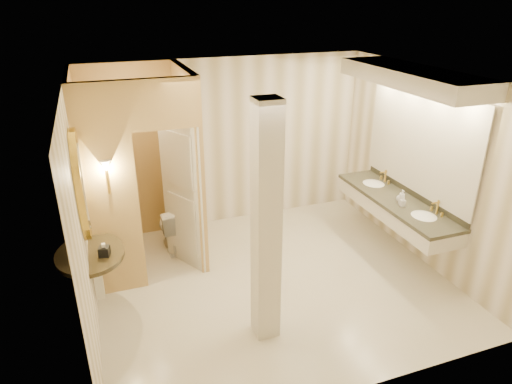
# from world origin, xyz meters

# --- Properties ---
(floor) EXTENTS (4.50, 4.50, 0.00)m
(floor) POSITION_xyz_m (0.00, 0.00, 0.00)
(floor) COLOR beige
(floor) RESTS_ON ground
(ceiling) EXTENTS (4.50, 4.50, 0.00)m
(ceiling) POSITION_xyz_m (0.00, 0.00, 2.70)
(ceiling) COLOR white
(ceiling) RESTS_ON wall_back
(wall_back) EXTENTS (4.50, 0.02, 2.70)m
(wall_back) POSITION_xyz_m (0.00, 2.00, 1.35)
(wall_back) COLOR white
(wall_back) RESTS_ON floor
(wall_front) EXTENTS (4.50, 0.02, 2.70)m
(wall_front) POSITION_xyz_m (0.00, -2.00, 1.35)
(wall_front) COLOR white
(wall_front) RESTS_ON floor
(wall_left) EXTENTS (0.02, 4.00, 2.70)m
(wall_left) POSITION_xyz_m (-2.25, 0.00, 1.35)
(wall_left) COLOR white
(wall_left) RESTS_ON floor
(wall_right) EXTENTS (0.02, 4.00, 2.70)m
(wall_right) POSITION_xyz_m (2.25, 0.00, 1.35)
(wall_right) COLOR white
(wall_right) RESTS_ON floor
(toilet_closet) EXTENTS (1.50, 1.55, 2.70)m
(toilet_closet) POSITION_xyz_m (-1.13, 0.97, 1.39)
(toilet_closet) COLOR tan
(toilet_closet) RESTS_ON floor
(wall_sconce) EXTENTS (0.14, 0.14, 0.42)m
(wall_sconce) POSITION_xyz_m (-1.93, 0.43, 1.73)
(wall_sconce) COLOR gold
(wall_sconce) RESTS_ON toilet_closet
(vanity) EXTENTS (0.75, 2.39, 2.09)m
(vanity) POSITION_xyz_m (1.98, 0.12, 1.63)
(vanity) COLOR beige
(vanity) RESTS_ON floor
(console_shelf) EXTENTS (0.95, 0.95, 1.93)m
(console_shelf) POSITION_xyz_m (-2.21, 0.05, 1.34)
(console_shelf) COLOR black
(console_shelf) RESTS_ON floor
(pillar) EXTENTS (0.26, 0.26, 2.70)m
(pillar) POSITION_xyz_m (-0.45, -0.90, 1.35)
(pillar) COLOR beige
(pillar) RESTS_ON floor
(tissue_box) EXTENTS (0.14, 0.14, 0.11)m
(tissue_box) POSITION_xyz_m (-2.07, -0.08, 0.93)
(tissue_box) COLOR black
(tissue_box) RESTS_ON console_shelf
(toilet) EXTENTS (0.44, 0.73, 0.72)m
(toilet) POSITION_xyz_m (-1.10, 1.32, 0.36)
(toilet) COLOR white
(toilet) RESTS_ON floor
(soap_bottle_a) EXTENTS (0.07, 0.07, 0.14)m
(soap_bottle_a) POSITION_xyz_m (1.87, -0.12, 0.94)
(soap_bottle_a) COLOR beige
(soap_bottle_a) RESTS_ON vanity
(soap_bottle_b) EXTENTS (0.14, 0.14, 0.13)m
(soap_bottle_b) POSITION_xyz_m (1.92, 0.02, 0.94)
(soap_bottle_b) COLOR silver
(soap_bottle_b) RESTS_ON vanity
(soap_bottle_c) EXTENTS (0.09, 0.10, 0.22)m
(soap_bottle_c) POSITION_xyz_m (1.89, -0.07, 0.98)
(soap_bottle_c) COLOR #C6B28C
(soap_bottle_c) RESTS_ON vanity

